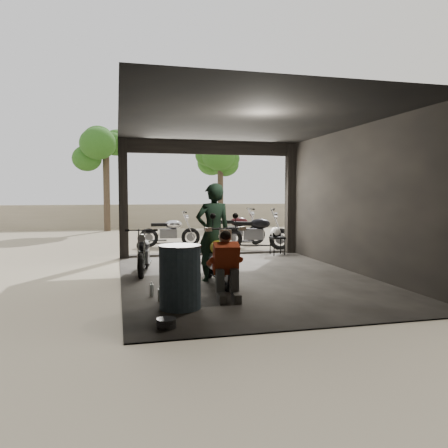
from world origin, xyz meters
name	(u,v)px	position (x,y,z in m)	size (l,w,h in m)	color
ground	(245,278)	(0.00, 0.00, 0.00)	(80.00, 80.00, 0.00)	#7A6D56
garage	(238,215)	(0.00, 0.55, 1.28)	(7.00, 7.13, 3.20)	#2D2B28
boundary_wall	(168,216)	(0.00, 14.00, 0.60)	(18.00, 0.30, 1.20)	gray
tree_left	(106,145)	(-3.00, 12.50, 3.99)	(2.20, 2.20, 5.60)	#382B1E
tree_right	(220,159)	(2.80, 14.00, 3.56)	(2.20, 2.20, 5.00)	#382B1E
main_bike	(217,255)	(-0.70, -0.46, 0.58)	(0.71, 1.74, 1.16)	#F0E7CB
left_bike	(144,251)	(-2.00, 1.01, 0.51)	(0.62, 1.50, 1.01)	black
outside_bike_a	(170,229)	(-0.87, 5.71, 0.58)	(0.71, 1.73, 1.17)	black
outside_bike_b	(235,227)	(1.35, 5.71, 0.63)	(0.76, 1.85, 1.25)	#3C0E11
outside_bike_c	(256,229)	(1.63, 4.32, 0.65)	(0.79, 1.91, 1.29)	black
rider	(213,233)	(-0.70, -0.15, 0.98)	(0.71, 0.47, 1.95)	black
mechanic	(227,267)	(-0.81, -1.70, 0.55)	(0.56, 0.76, 1.10)	#B63A18
stool	(277,240)	(1.85, 3.00, 0.45)	(0.38, 0.38, 0.52)	black
helmet	(275,232)	(1.80, 3.03, 0.66)	(0.29, 0.31, 0.28)	white
oil_drum	(180,278)	(-1.64, -2.09, 0.49)	(0.63, 0.63, 0.97)	#435D71
sign_post	(324,205)	(3.43, 3.29, 1.42)	(0.71, 0.08, 2.13)	black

